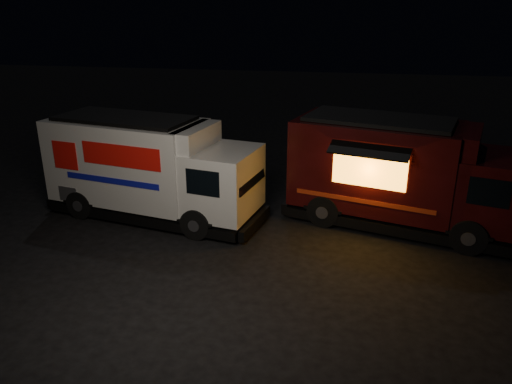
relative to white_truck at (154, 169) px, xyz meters
name	(u,v)px	position (x,y,z in m)	size (l,w,h in m)	color
ground	(230,253)	(3.01, -2.20, -1.64)	(80.00, 80.00, 0.00)	black
white_truck	(154,169)	(0.00, 0.00, 0.00)	(7.22, 2.46, 3.27)	silver
red_truck	(406,174)	(7.95, 0.70, 0.06)	(7.29, 2.68, 3.39)	#35090B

